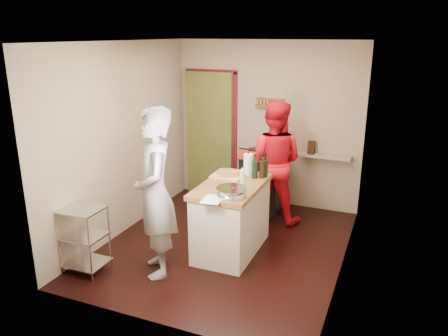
{
  "coord_description": "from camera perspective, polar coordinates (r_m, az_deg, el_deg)",
  "views": [
    {
      "loc": [
        1.97,
        -4.83,
        2.69
      ],
      "look_at": [
        -0.02,
        0.0,
        1.07
      ],
      "focal_mm": 35.0,
      "sensor_mm": 36.0,
      "label": 1
    }
  ],
  "objects": [
    {
      "name": "ceiling",
      "position": [
        5.22,
        0.17,
        16.33
      ],
      "size": [
        3.0,
        3.5,
        0.02
      ],
      "primitive_type": "cube",
      "color": "white",
      "rests_on": "back_wall"
    },
    {
      "name": "left_wall",
      "position": [
        6.11,
        -13.01,
        3.61
      ],
      "size": [
        0.04,
        3.5,
        2.6
      ],
      "primitive_type": "cube",
      "color": "gray",
      "rests_on": "ground"
    },
    {
      "name": "stove",
      "position": [
        6.92,
        4.99,
        -1.75
      ],
      "size": [
        0.6,
        0.63,
        1.0
      ],
      "color": "black",
      "rests_on": "ground"
    },
    {
      "name": "back_wall",
      "position": [
        7.28,
        0.8,
        4.85
      ],
      "size": [
        3.0,
        0.44,
        2.6
      ],
      "color": "gray",
      "rests_on": "ground"
    },
    {
      "name": "island",
      "position": [
        5.55,
        1.02,
        -6.28
      ],
      "size": [
        0.71,
        1.33,
        1.22
      ],
      "color": "beige",
      "rests_on": "ground"
    },
    {
      "name": "person_stripe",
      "position": [
        4.95,
        -8.99,
        -3.33
      ],
      "size": [
        0.79,
        0.85,
        1.95
      ],
      "primitive_type": "imported",
      "rotation": [
        0.0,
        0.0,
        -0.95
      ],
      "color": "#B5B5BA",
      "rests_on": "ground"
    },
    {
      "name": "wire_shelving",
      "position": [
        5.37,
        -17.83,
        -8.48
      ],
      "size": [
        0.48,
        0.4,
        0.8
      ],
      "color": "silver",
      "rests_on": "ground"
    },
    {
      "name": "right_wall",
      "position": [
        5.05,
        16.13,
        0.52
      ],
      "size": [
        0.04,
        3.5,
        2.6
      ],
      "primitive_type": "cube",
      "color": "gray",
      "rests_on": "ground"
    },
    {
      "name": "person_red",
      "position": [
        6.36,
        6.46,
        0.76
      ],
      "size": [
        0.91,
        0.72,
        1.8
      ],
      "primitive_type": "imported",
      "rotation": [
        0.0,
        0.0,
        3.19
      ],
      "color": "red",
      "rests_on": "ground"
    },
    {
      "name": "floor",
      "position": [
        5.87,
        0.15,
        -10.06
      ],
      "size": [
        3.5,
        3.5,
        0.0
      ],
      "primitive_type": "plane",
      "color": "black",
      "rests_on": "ground"
    }
  ]
}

